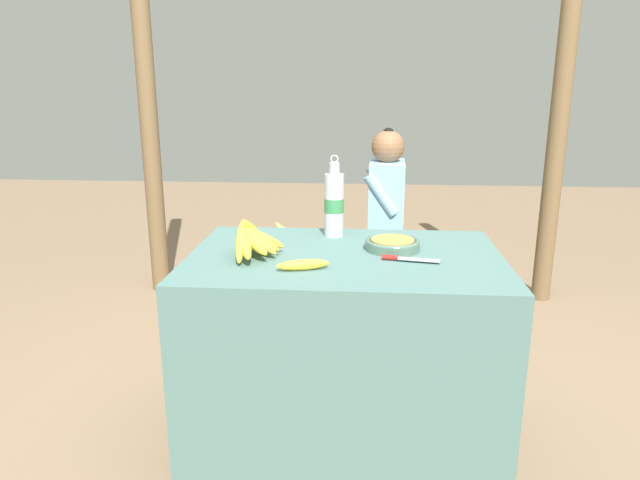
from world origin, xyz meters
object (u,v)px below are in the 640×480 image
banana_bunch_ripe (252,239)px  support_post_far (559,124)px  wooden_bench (345,254)px  knife (402,258)px  support_post_near (149,122)px  loose_banana_front (303,265)px  water_bottle (334,204)px  seated_vendor (378,209)px  banana_bunch_green (282,232)px  serving_bowl (392,244)px

banana_bunch_ripe → support_post_far: bearing=46.4°
wooden_bench → support_post_far: (1.28, 0.29, 0.77)m
knife → support_post_near: size_ratio=0.09×
loose_banana_front → support_post_near: 2.19m
water_bottle → seated_vendor: seated_vendor is taller
loose_banana_front → wooden_bench: (0.10, 1.52, -0.41)m
support_post_near → support_post_far: same height
banana_bunch_ripe → water_bottle: (0.28, 0.31, 0.07)m
seated_vendor → banana_bunch_green: seated_vendor is taller
serving_bowl → banana_bunch_green: 1.42m
serving_bowl → banana_bunch_green: bearing=115.9°
banana_bunch_green → support_post_far: bearing=9.8°
loose_banana_front → banana_bunch_green: loose_banana_front is taller
water_bottle → seated_vendor: 1.08m
seated_vendor → wooden_bench: bearing=-6.4°
knife → banana_bunch_green: bearing=124.8°
water_bottle → seated_vendor: bearing=78.5°
wooden_bench → support_post_far: bearing=12.6°
support_post_near → support_post_far: bearing=0.0°
knife → loose_banana_front: bearing=-149.1°
loose_banana_front → knife: loose_banana_front is taller
support_post_near → knife: bearing=-47.8°
serving_bowl → support_post_far: bearing=55.3°
knife → support_post_far: bearing=68.7°
serving_bowl → banana_bunch_green: (-0.61, 1.25, -0.29)m
wooden_bench → support_post_near: size_ratio=0.68×
support_post_far → knife: bearing=-121.6°
knife → banana_bunch_green: knife is taller
loose_banana_front → wooden_bench: loose_banana_front is taller
loose_banana_front → support_post_far: bearing=52.7°
banana_bunch_green → water_bottle: bearing=-70.6°
serving_bowl → knife: serving_bowl is taller
serving_bowl → wooden_bench: serving_bowl is taller
support_post_near → loose_banana_front: bearing=-56.8°
seated_vendor → banana_bunch_ripe: bearing=72.4°
support_post_near → seated_vendor: bearing=-12.1°
seated_vendor → loose_banana_front: bearing=81.5°
knife → support_post_far: size_ratio=0.09×
support_post_near → support_post_far: size_ratio=1.00×
banana_bunch_ripe → loose_banana_front: bearing=-36.6°
wooden_bench → loose_banana_front: bearing=-93.6°
wooden_bench → seated_vendor: seated_vendor is taller
water_bottle → support_post_near: 1.86m
serving_bowl → knife: bearing=-78.7°
serving_bowl → seated_vendor: seated_vendor is taller
water_bottle → support_post_near: bearing=133.2°
water_bottle → support_post_near: support_post_near is taller
wooden_bench → banana_bunch_green: bearing=-179.9°
serving_bowl → banana_bunch_ripe: bearing=-166.6°
loose_banana_front → knife: 0.37m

